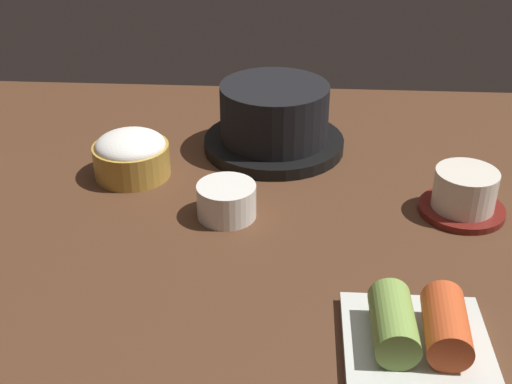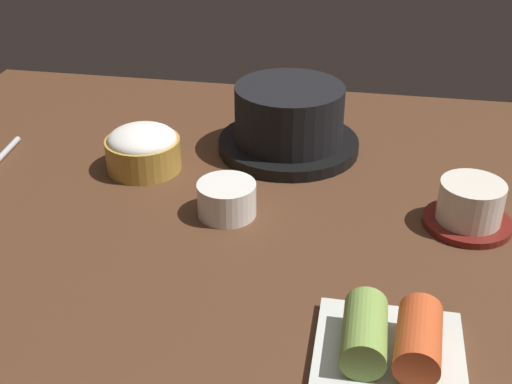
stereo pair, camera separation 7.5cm
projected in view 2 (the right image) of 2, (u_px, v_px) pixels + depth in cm
name	position (u px, v px, depth cm)	size (l,w,h in cm)	color
dining_table	(242.00, 212.00, 79.30)	(100.00, 76.00, 2.00)	#4C2D1C
stone_pot	(289.00, 120.00, 89.10)	(18.85, 18.85, 9.07)	black
rice_bowl	(143.00, 148.00, 85.17)	(9.48, 9.48, 5.74)	#B78C38
tea_cup_with_saucer	(470.00, 206.00, 73.68)	(9.73, 9.73, 5.32)	maroon
banchan_cup_center	(227.00, 198.00, 75.92)	(6.69, 6.69, 3.91)	white
kimchi_plate	(390.00, 345.00, 55.63)	(12.46, 12.46, 4.74)	silver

